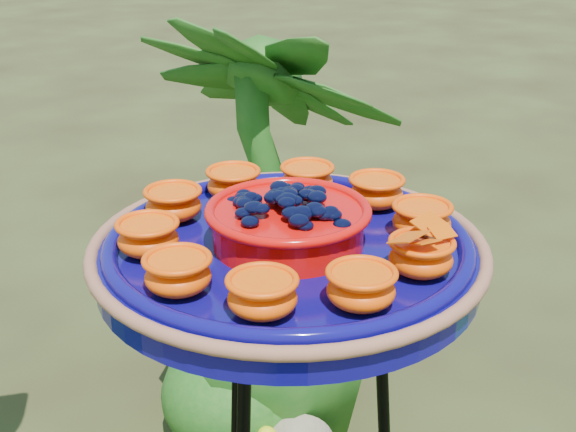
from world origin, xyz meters
name	(u,v)px	position (x,y,z in m)	size (l,w,h in m)	color
feeder_dish	(288,246)	(-0.08, -0.11, 0.94)	(0.56, 0.56, 0.11)	#0C085E
shrub_back_right	(274,232)	(0.60, 0.50, 0.54)	(0.60, 0.60, 1.07)	#185215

